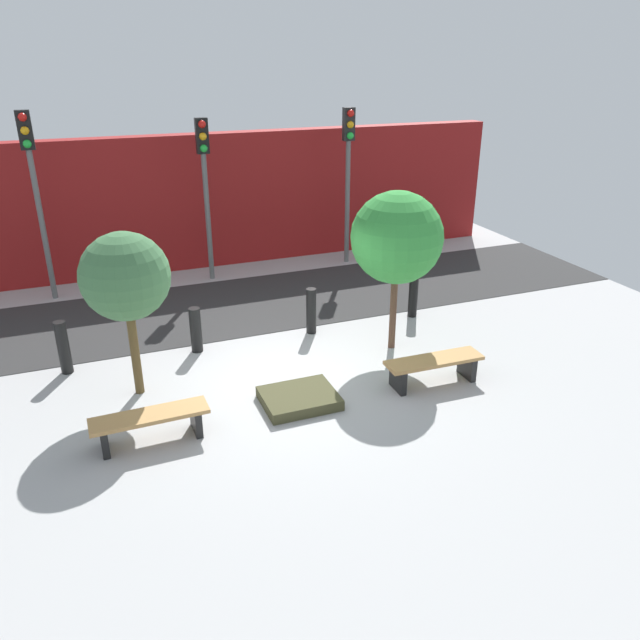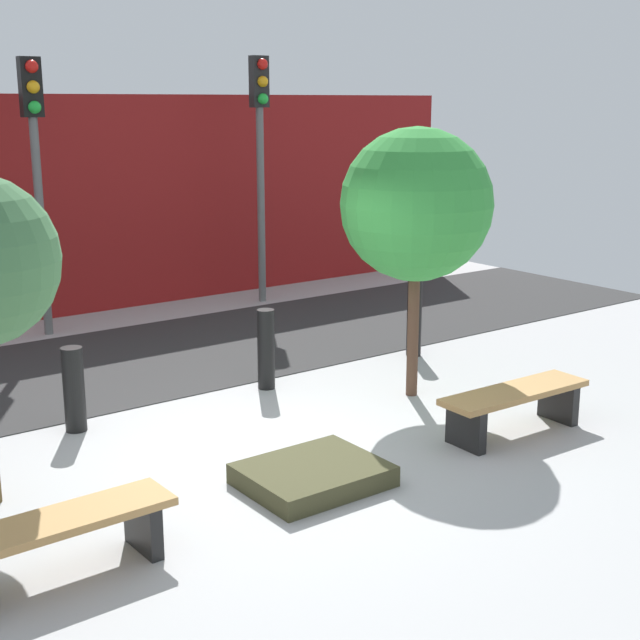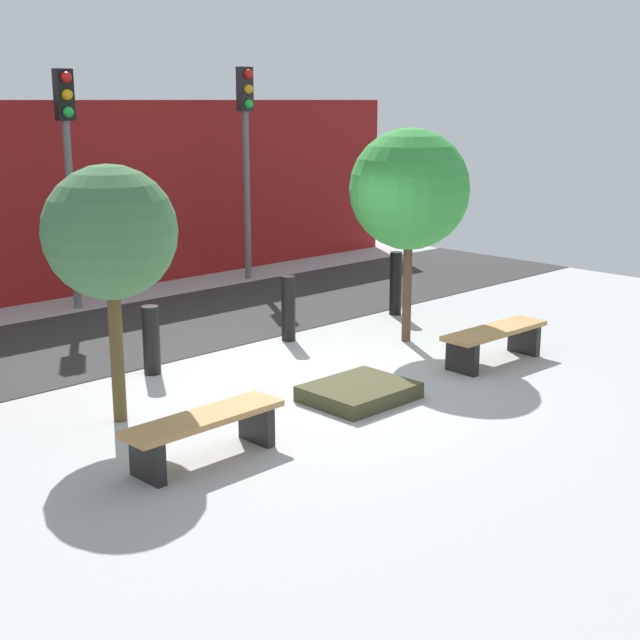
# 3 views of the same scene
# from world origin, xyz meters

# --- Properties ---
(ground_plane) EXTENTS (18.00, 18.00, 0.00)m
(ground_plane) POSITION_xyz_m (0.00, 0.00, 0.00)
(ground_plane) COLOR #A6A6A6
(road_strip) EXTENTS (18.00, 3.33, 0.01)m
(road_strip) POSITION_xyz_m (0.00, 3.57, 0.01)
(road_strip) COLOR #2D2D2D
(road_strip) RESTS_ON ground
(building_facade) EXTENTS (16.20, 0.50, 3.30)m
(building_facade) POSITION_xyz_m (0.00, 6.65, 1.65)
(building_facade) COLOR maroon
(building_facade) RESTS_ON ground
(bench_left) EXTENTS (1.66, 0.48, 0.45)m
(bench_left) POSITION_xyz_m (-2.31, -1.00, 0.32)
(bench_left) COLOR black
(bench_left) RESTS_ON ground
(bench_right) EXTENTS (1.68, 0.49, 0.46)m
(bench_right) POSITION_xyz_m (2.31, -1.00, 0.33)
(bench_right) COLOR black
(bench_right) RESTS_ON ground
(planter_bed) EXTENTS (1.16, 0.94, 0.18)m
(planter_bed) POSITION_xyz_m (0.00, -0.80, 0.09)
(planter_bed) COLOR #414027
(planter_bed) RESTS_ON ground
(tree_behind_left_bench) EXTENTS (1.37, 1.37, 2.69)m
(tree_behind_left_bench) POSITION_xyz_m (-2.31, 0.49, 1.99)
(tree_behind_left_bench) COLOR brown
(tree_behind_left_bench) RESTS_ON ground
(tree_behind_right_bench) EXTENTS (1.64, 1.64, 2.95)m
(tree_behind_right_bench) POSITION_xyz_m (2.31, 0.49, 2.12)
(tree_behind_right_bench) COLOR brown
(tree_behind_right_bench) RESTS_ON ground
(bollard_left) EXTENTS (0.21, 0.21, 0.86)m
(bollard_left) POSITION_xyz_m (-1.13, 1.65, 0.43)
(bollard_left) COLOR black
(bollard_left) RESTS_ON ground
(bollard_center) EXTENTS (0.20, 0.20, 0.92)m
(bollard_center) POSITION_xyz_m (1.13, 1.65, 0.46)
(bollard_center) COLOR black
(bollard_center) RESTS_ON ground
(bollard_right) EXTENTS (0.19, 0.19, 1.00)m
(bollard_right) POSITION_xyz_m (3.40, 1.65, 0.50)
(bollard_right) COLOR black
(bollard_right) RESTS_ON ground
(traffic_light_mid_west) EXTENTS (0.28, 0.27, 3.77)m
(traffic_light_mid_west) POSITION_xyz_m (0.00, 5.52, 2.60)
(traffic_light_mid_west) COLOR #5F5F5F
(traffic_light_mid_west) RESTS_ON ground
(traffic_light_mid_east) EXTENTS (0.28, 0.27, 3.88)m
(traffic_light_mid_east) POSITION_xyz_m (3.59, 5.52, 2.67)
(traffic_light_mid_east) COLOR #5F5F5F
(traffic_light_mid_east) RESTS_ON ground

